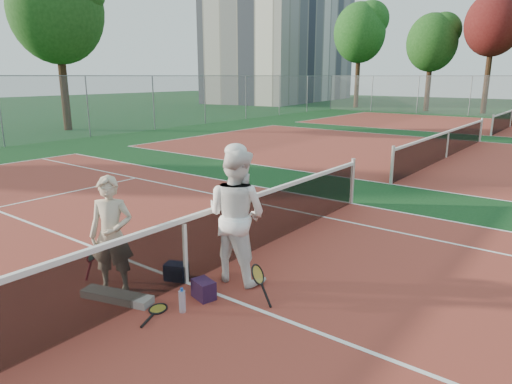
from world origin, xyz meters
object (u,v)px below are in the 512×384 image
player_a (112,235)px  racket_black_held (258,285)px  player_b (236,215)px  water_bottle (182,302)px  net_main (185,251)px  sports_bag_purple (204,289)px  sports_bag_navy (176,271)px  racket_spare (158,309)px  racket_red (94,264)px  apartment_block (285,38)px

player_a → racket_black_held: 2.15m
player_b → water_bottle: player_b is taller
net_main → player_b: (0.50, 0.58, 0.49)m
sports_bag_purple → water_bottle: water_bottle is taller
player_b → sports_bag_navy: bearing=36.5°
racket_black_held → net_main: bearing=-0.5°
racket_black_held → sports_bag_navy: bearing=-0.9°
racket_black_held → racket_spare: size_ratio=0.92×
player_b → racket_red: player_b is taller
player_b → sports_bag_navy: 1.26m
racket_black_held → racket_spare: bearing=38.0°
apartment_block → racket_spare: size_ratio=36.67×
apartment_block → player_a: (27.38, -44.79, -6.66)m
net_main → player_b: player_b is taller
player_b → racket_spare: 1.71m
water_bottle → player_b: bearing=94.4°
net_main → racket_spare: 0.98m
player_a → racket_spare: 1.23m
net_main → racket_spare: (0.29, -0.80, -0.49)m
racket_red → racket_black_held: 2.52m
racket_spare → sports_bag_purple: size_ratio=1.85×
racket_black_held → water_bottle: 1.01m
net_main → racket_red: net_main is taller
sports_bag_purple → water_bottle: size_ratio=1.08×
racket_red → player_b: bearing=24.0°
racket_black_held → sports_bag_navy: racket_black_held is taller
racket_black_held → sports_bag_purple: 0.78m
racket_spare → sports_bag_navy: size_ratio=1.82×
apartment_block → sports_bag_navy: 52.57m
net_main → player_a: 1.06m
sports_bag_navy → player_a: bearing=-118.4°
player_b → racket_spare: player_b is taller
net_main → sports_bag_purple: bearing=-19.5°
racket_spare → sports_bag_purple: 0.67m
net_main → player_b: bearing=49.7°
racket_red → sports_bag_purple: (1.64, 0.62, -0.15)m
racket_red → sports_bag_navy: (0.90, 0.80, -0.16)m
net_main → apartment_block: size_ratio=0.50×
player_b → water_bottle: size_ratio=6.67×
player_a → sports_bag_navy: player_a is taller
water_bottle → sports_bag_navy: bearing=141.4°
player_a → racket_red: 0.73m
apartment_block → water_bottle: bearing=-57.4°
apartment_block → sports_bag_purple: 53.12m
apartment_block → sports_bag_navy: (27.80, -44.01, -7.37)m
racket_red → racket_spare: size_ratio=0.95×
racket_spare → water_bottle: 0.36m
player_a → racket_red: (-0.48, -0.02, -0.55)m
racket_spare → sports_bag_purple: bearing=-46.0°
racket_spare → water_bottle: water_bottle is taller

